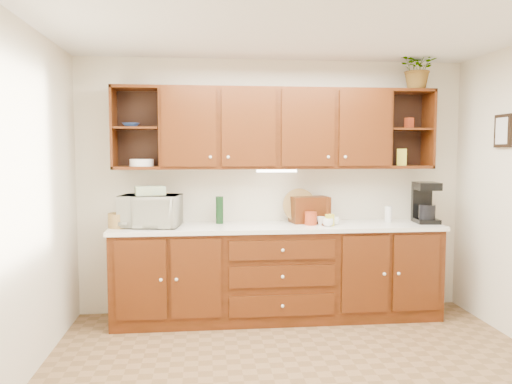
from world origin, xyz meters
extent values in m
plane|color=brown|center=(0.00, 0.00, 0.00)|extent=(4.00, 4.00, 0.00)
plane|color=white|center=(0.00, 0.00, 2.60)|extent=(4.00, 4.00, 0.00)
plane|color=beige|center=(0.00, 1.75, 1.30)|extent=(4.00, 0.00, 4.00)
plane|color=beige|center=(-2.00, 0.00, 1.30)|extent=(0.00, 3.50, 3.50)
cube|color=#361806|center=(0.00, 1.45, 0.45)|extent=(3.20, 0.60, 0.90)
cube|color=white|center=(0.00, 1.44, 0.92)|extent=(3.24, 0.64, 0.04)
cube|color=#361806|center=(0.00, 1.58, 1.89)|extent=(2.30, 0.33, 0.80)
cube|color=black|center=(-1.38, 1.74, 1.89)|extent=(0.45, 0.02, 0.80)
cube|color=black|center=(1.38, 1.74, 1.89)|extent=(0.45, 0.02, 0.80)
cube|color=#361806|center=(-1.38, 1.58, 1.89)|extent=(0.43, 0.30, 0.02)
cube|color=#361806|center=(1.38, 1.58, 1.89)|extent=(0.43, 0.30, 0.02)
cube|color=#361806|center=(1.38, 1.58, 2.27)|extent=(0.45, 0.33, 0.03)
cube|color=white|center=(0.00, 1.53, 1.47)|extent=(0.40, 0.05, 0.02)
cube|color=black|center=(1.98, 0.90, 1.85)|extent=(0.03, 0.24, 0.30)
cylinder|color=olive|center=(-1.52, 1.43, 1.01)|extent=(0.26, 0.26, 0.14)
imported|color=beige|center=(-1.24, 1.45, 1.09)|extent=(0.61, 0.46, 0.31)
cube|color=#F2E771|center=(-1.24, 1.45, 1.29)|extent=(0.31, 0.26, 0.08)
cylinder|color=black|center=(-0.57, 1.60, 1.08)|extent=(0.08, 0.08, 0.28)
cylinder|color=olive|center=(0.25, 1.61, 0.95)|extent=(0.36, 0.13, 0.35)
cube|color=#361806|center=(0.35, 1.58, 1.07)|extent=(0.41, 0.29, 0.26)
cylinder|color=#361806|center=(0.48, 1.37, 1.08)|extent=(0.02, 0.02, 0.28)
cylinder|color=#361806|center=(0.48, 1.37, 0.95)|extent=(0.11, 0.11, 0.02)
imported|color=white|center=(0.55, 1.39, 0.98)|extent=(0.13, 0.13, 0.08)
imported|color=white|center=(0.43, 1.42, 0.98)|extent=(0.13, 0.13, 0.08)
imported|color=white|center=(0.47, 1.29, 0.98)|extent=(0.13, 0.13, 0.08)
cylinder|color=#993216|center=(0.32, 1.40, 1.01)|extent=(0.15, 0.15, 0.13)
cylinder|color=white|center=(1.16, 1.52, 1.02)|extent=(0.10, 0.10, 0.16)
cylinder|color=yellow|center=(0.50, 1.35, 0.99)|extent=(0.12, 0.12, 0.11)
cube|color=black|center=(1.52, 1.43, 0.96)|extent=(0.25, 0.31, 0.04)
cube|color=black|center=(1.52, 1.54, 1.14)|extent=(0.20, 0.09, 0.35)
cube|color=black|center=(1.52, 1.43, 1.31)|extent=(0.25, 0.31, 0.08)
cylinder|color=black|center=(1.52, 1.41, 1.05)|extent=(0.18, 0.18, 0.15)
imported|color=navy|center=(-1.42, 1.57, 1.92)|extent=(0.19, 0.19, 0.04)
cylinder|color=white|center=(-1.32, 1.55, 1.56)|extent=(0.29, 0.29, 0.07)
cube|color=yellow|center=(1.31, 1.57, 1.61)|extent=(0.12, 0.10, 0.17)
cube|color=#993216|center=(1.38, 1.57, 1.95)|extent=(0.09, 0.09, 0.11)
imported|color=#999999|center=(1.44, 1.52, 2.50)|extent=(0.48, 0.45, 0.42)
camera|label=1|loc=(-0.72, -3.39, 1.67)|focal=35.00mm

